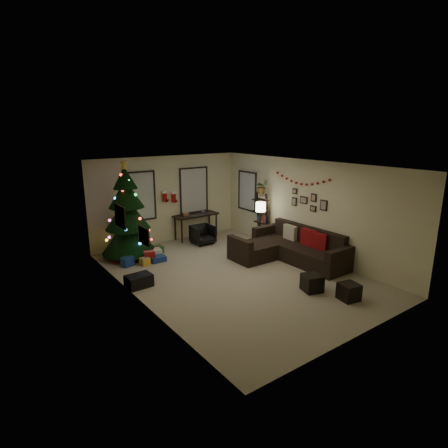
{
  "coord_description": "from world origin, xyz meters",
  "views": [
    {
      "loc": [
        -5.25,
        -6.81,
        3.55
      ],
      "look_at": [
        0.1,
        0.6,
        1.15
      ],
      "focal_mm": 29.68,
      "sensor_mm": 36.0,
      "label": 1
    }
  ],
  "objects_px": {
    "christmas_tree": "(127,217)",
    "sofa": "(288,250)",
    "desk_chair": "(203,234)",
    "bookshelf": "(262,219)",
    "desk": "(196,217)"
  },
  "relations": [
    {
      "from": "christmas_tree",
      "to": "sofa",
      "type": "bearing_deg",
      "value": -39.19
    },
    {
      "from": "sofa",
      "to": "bookshelf",
      "type": "xyz_separation_m",
      "value": [
        0.48,
        1.63,
        0.48
      ]
    },
    {
      "from": "desk",
      "to": "bookshelf",
      "type": "xyz_separation_m",
      "value": [
        1.44,
        -1.61,
        0.06
      ]
    },
    {
      "from": "bookshelf",
      "to": "desk",
      "type": "bearing_deg",
      "value": 131.69
    },
    {
      "from": "sofa",
      "to": "bookshelf",
      "type": "distance_m",
      "value": 1.77
    },
    {
      "from": "bookshelf",
      "to": "sofa",
      "type": "bearing_deg",
      "value": -106.23
    },
    {
      "from": "desk_chair",
      "to": "bookshelf",
      "type": "bearing_deg",
      "value": -29.83
    },
    {
      "from": "desk",
      "to": "desk_chair",
      "type": "distance_m",
      "value": 0.79
    },
    {
      "from": "sofa",
      "to": "bookshelf",
      "type": "relative_size",
      "value": 1.8
    },
    {
      "from": "sofa",
      "to": "desk_chair",
      "type": "height_order",
      "value": "sofa"
    },
    {
      "from": "desk_chair",
      "to": "bookshelf",
      "type": "relative_size",
      "value": 0.38
    },
    {
      "from": "christmas_tree",
      "to": "sofa",
      "type": "distance_m",
      "value": 4.52
    },
    {
      "from": "sofa",
      "to": "desk",
      "type": "xyz_separation_m",
      "value": [
        -0.96,
        3.25,
        0.42
      ]
    },
    {
      "from": "christmas_tree",
      "to": "bookshelf",
      "type": "distance_m",
      "value": 4.1
    },
    {
      "from": "christmas_tree",
      "to": "desk_chair",
      "type": "xyz_separation_m",
      "value": [
        2.32,
        -0.21,
        -0.84
      ]
    }
  ]
}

